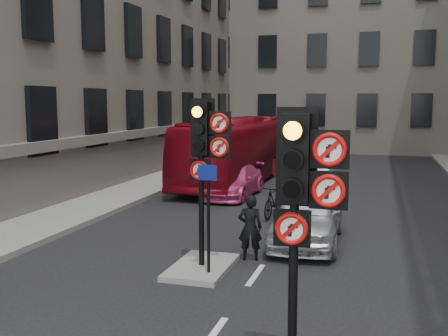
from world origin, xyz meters
The scene contains 12 objects.
pavement_left centered at (-7.20, 12.00, 0.08)m, with size 3.00×50.00×0.16m, color gray.
centre_island centered at (-1.20, 5.00, 0.06)m, with size 1.20×2.00×0.12m, color gray.
building_far centered at (0.00, 38.00, 10.00)m, with size 30.00×14.00×20.00m, color #6D655C.
signal_near centered at (1.49, 0.99, 2.58)m, with size 0.91×0.40×3.58m.
signal_far centered at (-1.11, 4.99, 2.70)m, with size 0.91×0.40×3.58m.
car_silver centered at (0.69, 7.89, 0.71)m, with size 1.68×4.18×1.42m, color #B7B9C0.
car_white centered at (0.05, 13.65, 0.64)m, with size 1.35×3.88×1.28m, color white.
car_pink centered at (-2.87, 13.65, 0.59)m, with size 1.65×4.05×1.18m, color #D33E7D.
bus_red centered at (-3.59, 16.98, 1.46)m, with size 2.46×10.52×2.93m, color maroon.
motorcycle centered at (-0.69, 10.52, 0.52)m, with size 0.49×1.73×1.04m, color black.
motorcyclist centered at (-0.37, 6.00, 0.76)m, with size 0.55×0.36×1.52m, color black.
info_sign centered at (-0.90, 4.55, 1.57)m, with size 0.39×0.11×2.24m.
Camera 1 is at (2.37, -5.40, 3.66)m, focal length 42.00 mm.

